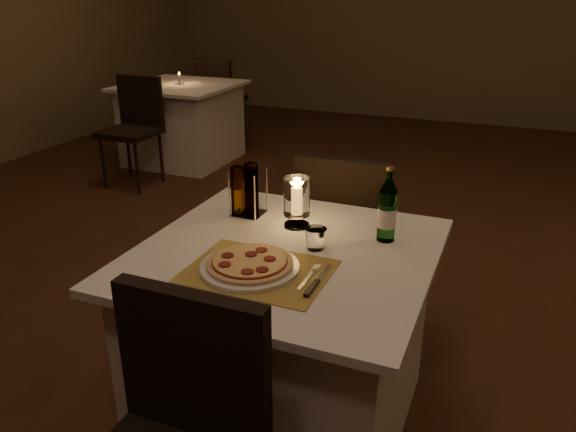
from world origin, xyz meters
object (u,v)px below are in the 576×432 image
at_px(plate, 250,267).
at_px(water_bottle, 387,211).
at_px(hurricane_candle, 297,198).
at_px(chair_far, 345,225).
at_px(main_table, 286,339).
at_px(neighbor_table_left, 183,123).
at_px(pizza, 250,263).
at_px(tumbler, 316,239).

bearing_deg(plate, water_bottle, 48.61).
distance_m(plate, hurricane_candle, 0.40).
xyz_separation_m(chair_far, hurricane_candle, (-0.04, -0.51, 0.30)).
bearing_deg(main_table, neighbor_table_left, 128.17).
height_order(plate, hurricane_candle, hurricane_candle).
bearing_deg(hurricane_candle, plate, -91.10).
distance_m(water_bottle, hurricane_candle, 0.34).
bearing_deg(pizza, neighbor_table_left, 125.91).
distance_m(hurricane_candle, neighbor_table_left, 3.55).
bearing_deg(hurricane_candle, water_bottle, 0.99).
relative_size(pizza, neighbor_table_left, 0.28).
distance_m(main_table, plate, 0.42).
bearing_deg(chair_far, water_bottle, -59.17).
bearing_deg(water_bottle, pizza, -131.37).
distance_m(chair_far, water_bottle, 0.65).
height_order(pizza, neighbor_table_left, pizza).
bearing_deg(main_table, chair_far, 90.00).
relative_size(chair_far, water_bottle, 3.29).
distance_m(main_table, pizza, 0.44).
distance_m(plate, pizza, 0.02).
height_order(chair_far, tumbler, chair_far).
relative_size(plate, water_bottle, 1.17).
bearing_deg(pizza, water_bottle, 48.63).
xyz_separation_m(chair_far, pizza, (-0.05, -0.89, 0.22)).
bearing_deg(neighbor_table_left, chair_far, -43.84).
bearing_deg(hurricane_candle, pizza, -91.09).
xyz_separation_m(plate, hurricane_candle, (0.01, 0.39, 0.10)).
relative_size(main_table, pizza, 3.57).
bearing_deg(main_table, tumbler, 28.43).
bearing_deg(tumbler, pizza, -121.59).
height_order(plate, water_bottle, water_bottle).
distance_m(chair_far, pizza, 0.92).
bearing_deg(water_bottle, hurricane_candle, -179.01).
xyz_separation_m(chair_far, tumbler, (0.09, -0.66, 0.23)).
relative_size(main_table, chair_far, 1.11).
bearing_deg(neighbor_table_left, hurricane_candle, -50.27).
bearing_deg(plate, main_table, 74.48).
relative_size(main_table, plate, 3.12).
height_order(main_table, tumbler, tumbler).
bearing_deg(plate, pizza, -74.22).
relative_size(plate, tumbler, 4.17).
bearing_deg(pizza, main_table, 74.51).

